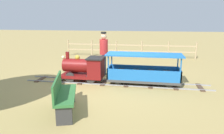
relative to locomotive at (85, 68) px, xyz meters
name	(u,v)px	position (x,y,z in m)	size (l,w,h in m)	color
ground_plane	(114,83)	(0.00, -1.01, -0.48)	(60.00, 60.00, 0.00)	#A38C51
track	(115,83)	(0.00, -1.04, -0.47)	(0.72, 6.05, 0.04)	gray
locomotive	(85,68)	(0.00, 0.00, 0.00)	(0.68, 1.45, 0.97)	maroon
passenger_car	(143,72)	(0.00, -1.94, -0.06)	(0.78, 2.35, 0.97)	#3F3F3F
conductor_person	(104,50)	(0.90, -0.46, 0.47)	(0.30, 0.30, 1.62)	#282D47
park_bench	(64,95)	(-2.28, -0.23, -0.07)	(1.36, 0.78, 0.82)	#2D6B33
fence_section	(129,49)	(4.77, -1.04, 0.00)	(0.08, 7.13, 0.90)	tan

